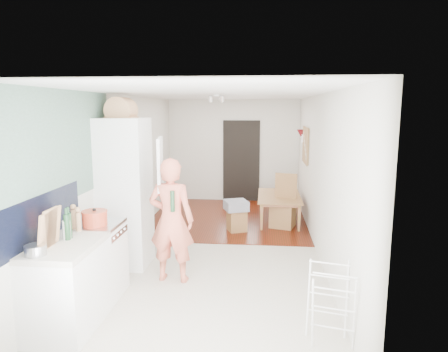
% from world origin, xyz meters
% --- Properties ---
extents(room_shell, '(3.20, 7.00, 2.50)m').
position_xyz_m(room_shell, '(0.00, 0.00, 1.25)').
color(room_shell, silver).
rests_on(room_shell, ground).
extents(floor, '(3.20, 7.00, 0.01)m').
position_xyz_m(floor, '(0.00, 0.00, 0.00)').
color(floor, beige).
rests_on(floor, ground).
extents(wood_floor_overlay, '(3.20, 3.30, 0.01)m').
position_xyz_m(wood_floor_overlay, '(0.00, 1.85, 0.01)').
color(wood_floor_overlay, '#5B1309').
rests_on(wood_floor_overlay, room_shell).
extents(sage_wall_panel, '(0.02, 3.00, 1.30)m').
position_xyz_m(sage_wall_panel, '(-1.59, -2.00, 1.85)').
color(sage_wall_panel, slate).
rests_on(sage_wall_panel, room_shell).
extents(tile_splashback, '(0.02, 1.90, 0.50)m').
position_xyz_m(tile_splashback, '(-1.59, -2.55, 1.15)').
color(tile_splashback, black).
rests_on(tile_splashback, room_shell).
extents(doorway_recess, '(0.90, 0.04, 2.00)m').
position_xyz_m(doorway_recess, '(0.20, 3.48, 1.00)').
color(doorway_recess, black).
rests_on(doorway_recess, room_shell).
extents(base_cabinet, '(0.60, 0.90, 0.86)m').
position_xyz_m(base_cabinet, '(-1.30, -2.55, 0.43)').
color(base_cabinet, white).
rests_on(base_cabinet, room_shell).
extents(worktop, '(0.62, 0.92, 0.06)m').
position_xyz_m(worktop, '(-1.30, -2.55, 0.89)').
color(worktop, beige).
rests_on(worktop, room_shell).
extents(range_cooker, '(0.60, 0.60, 0.88)m').
position_xyz_m(range_cooker, '(-1.30, -1.80, 0.44)').
color(range_cooker, white).
rests_on(range_cooker, room_shell).
extents(cooker_top, '(0.60, 0.60, 0.04)m').
position_xyz_m(cooker_top, '(-1.30, -1.80, 0.90)').
color(cooker_top, '#B5B6B8').
rests_on(cooker_top, room_shell).
extents(fridge_housing, '(0.66, 0.66, 2.15)m').
position_xyz_m(fridge_housing, '(-1.27, -0.78, 1.07)').
color(fridge_housing, white).
rests_on(fridge_housing, room_shell).
extents(fridge_door, '(0.14, 0.56, 0.70)m').
position_xyz_m(fridge_door, '(-0.66, -1.08, 1.55)').
color(fridge_door, white).
rests_on(fridge_door, room_shell).
extents(fridge_interior, '(0.02, 0.52, 0.66)m').
position_xyz_m(fridge_interior, '(-0.96, -0.78, 1.55)').
color(fridge_interior, white).
rests_on(fridge_interior, room_shell).
extents(pinboard, '(0.03, 0.90, 0.70)m').
position_xyz_m(pinboard, '(1.58, 1.90, 1.55)').
color(pinboard, tan).
rests_on(pinboard, room_shell).
extents(pinboard_frame, '(0.00, 0.94, 0.74)m').
position_xyz_m(pinboard_frame, '(1.57, 1.90, 1.55)').
color(pinboard_frame, '#975F3D').
rests_on(pinboard_frame, room_shell).
extents(wall_sconce, '(0.18, 0.18, 0.16)m').
position_xyz_m(wall_sconce, '(1.54, 2.55, 1.75)').
color(wall_sconce, maroon).
rests_on(wall_sconce, room_shell).
extents(person, '(0.75, 0.52, 1.96)m').
position_xyz_m(person, '(-0.48, -1.28, 0.98)').
color(person, '#EA7158').
rests_on(person, floor).
extents(dining_table, '(0.73, 1.30, 0.46)m').
position_xyz_m(dining_table, '(1.09, 1.72, 0.23)').
color(dining_table, '#975F3D').
rests_on(dining_table, floor).
extents(dining_chair, '(0.54, 0.54, 1.03)m').
position_xyz_m(dining_chair, '(1.12, 1.30, 0.52)').
color(dining_chair, '#975F3D').
rests_on(dining_chair, floor).
extents(stool, '(0.41, 0.41, 0.41)m').
position_xyz_m(stool, '(0.25, 0.96, 0.21)').
color(stool, '#975F3D').
rests_on(stool, floor).
extents(grey_drape, '(0.52, 0.52, 0.18)m').
position_xyz_m(grey_drape, '(0.23, 0.94, 0.50)').
color(grey_drape, gray).
rests_on(grey_drape, stool).
extents(drying_rack, '(0.48, 0.45, 0.78)m').
position_xyz_m(drying_rack, '(1.38, -2.57, 0.39)').
color(drying_rack, white).
rests_on(drying_rack, floor).
extents(bread_bin, '(0.42, 0.40, 0.21)m').
position_xyz_m(bread_bin, '(-1.30, -0.70, 2.25)').
color(bread_bin, tan).
rests_on(bread_bin, fridge_housing).
extents(red_casserole, '(0.34, 0.34, 0.18)m').
position_xyz_m(red_casserole, '(-1.26, -1.88, 1.01)').
color(red_casserole, '#C24025').
rests_on(red_casserole, cooker_top).
extents(steel_pan, '(0.24, 0.24, 0.10)m').
position_xyz_m(steel_pan, '(-1.41, -2.88, 0.97)').
color(steel_pan, '#B5B6B8').
rests_on(steel_pan, worktop).
extents(held_bottle, '(0.06, 0.06, 0.27)m').
position_xyz_m(held_bottle, '(-0.42, -1.43, 1.12)').
color(held_bottle, '#1C4224').
rests_on(held_bottle, person).
extents(bottle_a, '(0.08, 0.08, 0.27)m').
position_xyz_m(bottle_a, '(-1.33, -2.42, 1.06)').
color(bottle_a, '#1C4224').
rests_on(bottle_a, worktop).
extents(bottle_b, '(0.07, 0.07, 0.27)m').
position_xyz_m(bottle_b, '(-1.33, -2.37, 1.06)').
color(bottle_b, '#1C4224').
rests_on(bottle_b, worktop).
extents(bottle_c, '(0.10, 0.10, 0.20)m').
position_xyz_m(bottle_c, '(-1.34, -2.40, 1.02)').
color(bottle_c, silver).
rests_on(bottle_c, worktop).
extents(pepper_mill_front, '(0.07, 0.07, 0.21)m').
position_xyz_m(pepper_mill_front, '(-1.35, -2.11, 1.03)').
color(pepper_mill_front, tan).
rests_on(pepper_mill_front, worktop).
extents(pepper_mill_back, '(0.08, 0.08, 0.22)m').
position_xyz_m(pepper_mill_back, '(-1.45, -2.02, 1.03)').
color(pepper_mill_back, tan).
rests_on(pepper_mill_back, worktop).
extents(chopping_boards, '(0.13, 0.30, 0.40)m').
position_xyz_m(chopping_boards, '(-1.37, -2.68, 1.12)').
color(chopping_boards, tan).
rests_on(chopping_boards, worktop).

